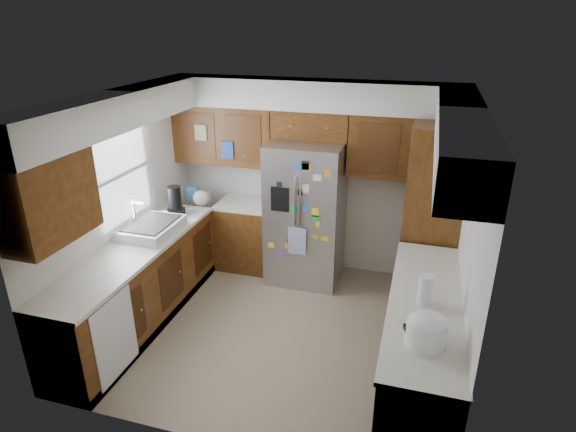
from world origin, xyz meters
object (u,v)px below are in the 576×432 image
object	(u,v)px
fridge	(306,213)
paper_towel	(425,290)
pantry	(431,215)
rice_cooker	(426,329)

from	to	relation	value
fridge	paper_towel	world-z (taller)	fridge
pantry	paper_towel	xyz separation A→B (m)	(-0.02, -1.67, -0.02)
paper_towel	pantry	bearing A→B (deg)	89.20
rice_cooker	paper_towel	size ratio (longest dim) A/B	1.14
rice_cooker	paper_towel	bearing A→B (deg)	92.32
fridge	paper_towel	xyz separation A→B (m)	(1.48, -1.73, 0.16)
pantry	paper_towel	size ratio (longest dim) A/B	7.93
fridge	pantry	bearing A→B (deg)	-2.06
pantry	rice_cooker	bearing A→B (deg)	-90.01
rice_cooker	paper_towel	distance (m)	0.56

